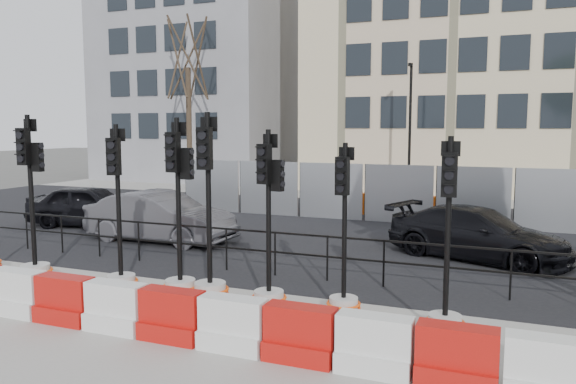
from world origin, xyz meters
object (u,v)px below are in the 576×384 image
at_px(traffic_signal_d, 180,259).
at_px(car_c, 478,234).
at_px(traffic_signal_h, 446,298).
at_px(car_a, 91,206).

xyz_separation_m(traffic_signal_d, car_c, (4.97, 5.63, -0.17)).
distance_m(traffic_signal_h, car_a, 13.26).
bearing_deg(car_c, traffic_signal_d, 158.30).
height_order(traffic_signal_d, car_a, traffic_signal_d).
height_order(car_a, car_c, car_a).
xyz_separation_m(traffic_signal_d, traffic_signal_h, (4.83, -0.09, -0.17)).
bearing_deg(car_a, car_c, -102.52).
distance_m(traffic_signal_d, traffic_signal_h, 4.83).
relative_size(traffic_signal_d, car_a, 0.80).
bearing_deg(car_a, traffic_signal_d, -140.97).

